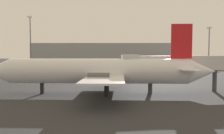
{
  "coord_description": "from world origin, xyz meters",
  "views": [
    {
      "loc": [
        -3.88,
        -11.16,
        6.41
      ],
      "look_at": [
        -4.04,
        41.22,
        3.32
      ],
      "focal_mm": 35.65,
      "sensor_mm": 36.0,
      "label": 1
    }
  ],
  "objects_px": {
    "airplane_at_gate": "(100,71)",
    "airplane_distant": "(205,62)",
    "light_mast_left": "(31,39)",
    "jet_bridge": "(172,64)",
    "light_mast_right": "(210,44)"
  },
  "relations": [
    {
      "from": "jet_bridge",
      "to": "light_mast_left",
      "type": "bearing_deg",
      "value": -62.44
    },
    {
      "from": "light_mast_right",
      "to": "airplane_at_gate",
      "type": "bearing_deg",
      "value": -123.66
    },
    {
      "from": "light_mast_left",
      "to": "airplane_distant",
      "type": "bearing_deg",
      "value": -10.53
    },
    {
      "from": "airplane_at_gate",
      "to": "light_mast_left",
      "type": "relative_size",
      "value": 1.5
    },
    {
      "from": "light_mast_left",
      "to": "jet_bridge",
      "type": "bearing_deg",
      "value": -55.46
    },
    {
      "from": "light_mast_right",
      "to": "airplane_distant",
      "type": "bearing_deg",
      "value": -118.97
    },
    {
      "from": "airplane_distant",
      "to": "light_mast_left",
      "type": "height_order",
      "value": "light_mast_left"
    },
    {
      "from": "light_mast_right",
      "to": "jet_bridge",
      "type": "bearing_deg",
      "value": -117.4
    },
    {
      "from": "airplane_distant",
      "to": "jet_bridge",
      "type": "xyz_separation_m",
      "value": [
        -29.16,
        -57.34,
        1.77
      ]
    },
    {
      "from": "airplane_at_gate",
      "to": "airplane_distant",
      "type": "height_order",
      "value": "airplane_at_gate"
    },
    {
      "from": "airplane_distant",
      "to": "light_mast_left",
      "type": "xyz_separation_m",
      "value": [
        -78.7,
        14.63,
        10.66
      ]
    },
    {
      "from": "jet_bridge",
      "to": "light_mast_right",
      "type": "bearing_deg",
      "value": -124.38
    },
    {
      "from": "jet_bridge",
      "to": "light_mast_left",
      "type": "xyz_separation_m",
      "value": [
        -49.55,
        71.97,
        8.89
      ]
    },
    {
      "from": "airplane_at_gate",
      "to": "light_mast_left",
      "type": "xyz_separation_m",
      "value": [
        -37.71,
        73.46,
        9.97
      ]
    },
    {
      "from": "light_mast_left",
      "to": "light_mast_right",
      "type": "xyz_separation_m",
      "value": [
        87.62,
        1.48,
        -2.55
      ]
    }
  ]
}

